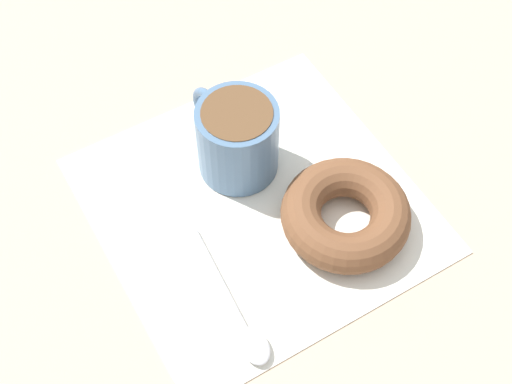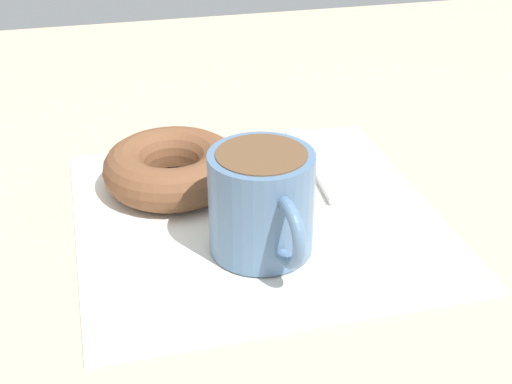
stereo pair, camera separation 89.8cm
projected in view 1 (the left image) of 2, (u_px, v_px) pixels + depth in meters
ground_plane at (243, 202)px, 69.53cm from camera, size 120.00×120.00×2.00cm
napkin at (256, 204)px, 68.03cm from camera, size 29.46×29.46×0.30cm
coffee_cup at (236, 137)px, 67.12cm from camera, size 10.88×7.80×7.96cm
donut at (346, 214)px, 65.06cm from camera, size 11.97×11.97×3.73cm
spoon at (243, 324)px, 60.69cm from camera, size 14.53×2.60×0.90cm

